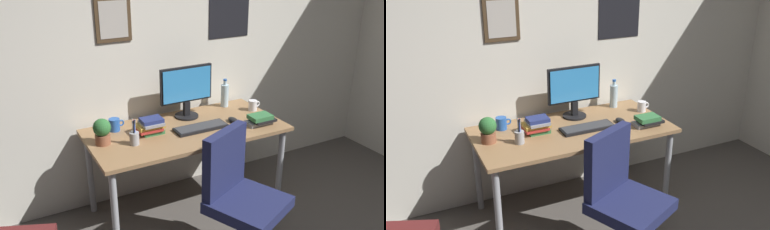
% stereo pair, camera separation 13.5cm
% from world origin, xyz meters
% --- Properties ---
extents(wall_back, '(4.40, 0.10, 2.60)m').
position_xyz_m(wall_back, '(-0.00, 2.15, 1.30)').
color(wall_back, silver).
rests_on(wall_back, ground_plane).
extents(desk, '(1.55, 0.75, 0.73)m').
position_xyz_m(desk, '(-0.17, 1.69, 0.66)').
color(desk, '#936D47').
rests_on(desk, ground_plane).
extents(office_chair, '(0.61, 0.61, 0.95)m').
position_xyz_m(office_chair, '(-0.13, 0.99, 0.53)').
color(office_chair, '#1E234C').
rests_on(office_chair, ground_plane).
extents(monitor, '(0.46, 0.20, 0.43)m').
position_xyz_m(monitor, '(-0.05, 1.91, 0.97)').
color(monitor, black).
rests_on(monitor, desk).
extents(keyboard, '(0.43, 0.15, 0.03)m').
position_xyz_m(keyboard, '(-0.07, 1.63, 0.74)').
color(keyboard, black).
rests_on(keyboard, desk).
extents(computer_mouse, '(0.06, 0.11, 0.04)m').
position_xyz_m(computer_mouse, '(0.23, 1.63, 0.75)').
color(computer_mouse, black).
rests_on(computer_mouse, desk).
extents(water_bottle, '(0.07, 0.07, 0.25)m').
position_xyz_m(water_bottle, '(0.36, 1.97, 0.84)').
color(water_bottle, silver).
rests_on(water_bottle, desk).
extents(coffee_mug_near, '(0.12, 0.08, 0.10)m').
position_xyz_m(coffee_mug_near, '(-0.68, 1.92, 0.78)').
color(coffee_mug_near, '#2659B2').
rests_on(coffee_mug_near, desk).
extents(coffee_mug_far, '(0.11, 0.07, 0.09)m').
position_xyz_m(coffee_mug_far, '(0.53, 1.77, 0.78)').
color(coffee_mug_far, white).
rests_on(coffee_mug_far, desk).
extents(potted_plant, '(0.13, 0.13, 0.19)m').
position_xyz_m(potted_plant, '(-0.83, 1.73, 0.84)').
color(potted_plant, brown).
rests_on(potted_plant, desk).
extents(pen_cup, '(0.07, 0.07, 0.20)m').
position_xyz_m(pen_cup, '(-0.63, 1.61, 0.79)').
color(pen_cup, '#9EA0A5').
rests_on(pen_cup, desk).
extents(book_stack_left, '(0.20, 0.17, 0.13)m').
position_xyz_m(book_stack_left, '(-0.45, 1.73, 0.80)').
color(book_stack_left, '#33723F').
rests_on(book_stack_left, desk).
extents(book_stack_right, '(0.23, 0.14, 0.08)m').
position_xyz_m(book_stack_right, '(0.40, 1.49, 0.77)').
color(book_stack_right, gray).
rests_on(book_stack_right, desk).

